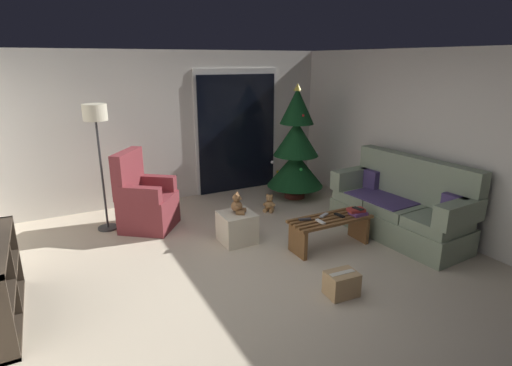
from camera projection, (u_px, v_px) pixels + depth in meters
ground_plane at (253, 275)px, 4.60m from camera, size 7.00×7.00×0.00m
wall_back at (170, 127)px, 6.82m from camera, size 5.72×0.12×2.50m
wall_right at (440, 144)px, 5.51m from camera, size 0.12×6.00×2.50m
patio_door_frame at (237, 131)px, 7.35m from camera, size 1.60×0.02×2.20m
patio_door_glass at (238, 134)px, 7.35m from camera, size 1.50×0.02×2.10m
couch at (401, 207)px, 5.56m from camera, size 0.90×1.99×1.08m
coffee_table at (330, 228)px, 5.22m from camera, size 1.10×0.40×0.41m
remote_white at (320, 222)px, 5.02m from camera, size 0.05×0.16×0.02m
remote_graphite at (305, 219)px, 5.10m from camera, size 0.16×0.09×0.02m
remote_black at (339, 215)px, 5.23m from camera, size 0.07×0.16×0.02m
remote_silver at (324, 215)px, 5.23m from camera, size 0.16×0.10×0.02m
book_stack at (357, 212)px, 5.27m from camera, size 0.24×0.19×0.08m
cell_phone at (358, 209)px, 5.25m from camera, size 0.10×0.16×0.01m
christmas_tree at (296, 149)px, 6.94m from camera, size 0.98×0.98×1.97m
armchair at (145, 201)px, 5.79m from camera, size 0.96×0.96×1.13m
floor_lamp at (96, 125)px, 5.43m from camera, size 0.32×0.32×1.78m
ottoman at (237, 227)px, 5.40m from camera, size 0.44×0.44×0.40m
teddy_bear_chestnut at (237, 205)px, 5.30m from camera, size 0.22×0.21×0.29m
teddy_bear_honey_by_tree at (269, 204)px, 6.51m from camera, size 0.21×0.22×0.29m
cardboard_box_taped_mid_floor at (342, 284)px, 4.18m from camera, size 0.34×0.27×0.26m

